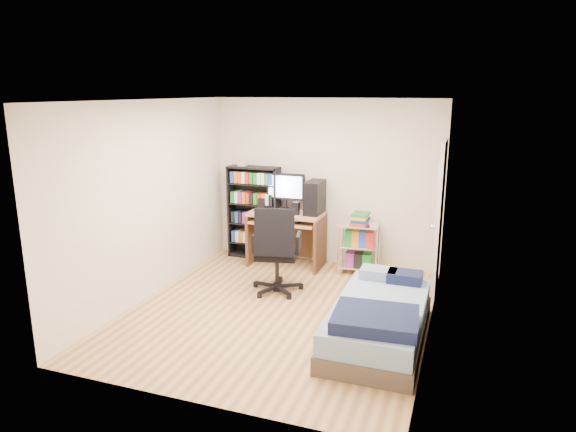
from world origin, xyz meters
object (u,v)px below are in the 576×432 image
at_px(office_chair, 276,265).
at_px(bed, 379,320).
at_px(computer_desk, 295,217).
at_px(media_shelf, 254,211).

bearing_deg(office_chair, bed, -43.82).
bearing_deg(computer_desk, media_shelf, 169.35).
bearing_deg(media_shelf, computer_desk, -10.65).
distance_m(media_shelf, computer_desk, 0.74).
height_order(media_shelf, computer_desk, media_shelf).
bearing_deg(media_shelf, bed, -42.69).
bearing_deg(computer_desk, bed, -51.24).
height_order(computer_desk, office_chair, computer_desk).
bearing_deg(bed, media_shelf, 137.31).
distance_m(media_shelf, bed, 3.26).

